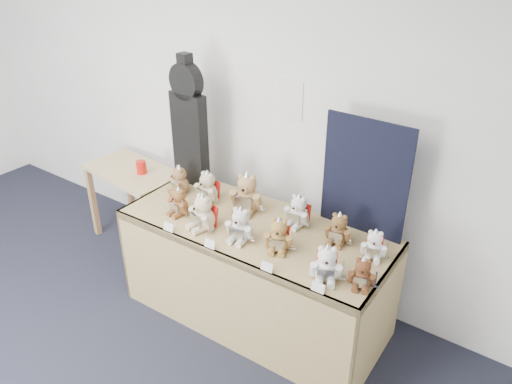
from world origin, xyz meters
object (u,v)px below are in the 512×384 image
Objects in this scene: teddy_front_right at (279,236)px; teddy_back_left at (207,188)px; teddy_front_end at (362,274)px; teddy_front_far_right at (326,265)px; teddy_front_left at (203,213)px; teddy_back_right at (339,230)px; teddy_back_far_left at (179,181)px; side_table at (134,182)px; display_table at (249,251)px; guitar_case at (189,123)px; teddy_back_centre_right at (298,212)px; teddy_back_centre_left at (247,194)px; teddy_front_far_left at (179,202)px; teddy_back_end at (374,246)px; red_cup at (141,167)px; teddy_front_centre at (240,226)px.

teddy_back_left reaches higher than teddy_front_right.
teddy_back_left is at bearing 150.90° from teddy_front_end.
teddy_back_left is at bearing 139.06° from teddy_front_far_right.
teddy_front_left is 1.19× the size of teddy_back_right.
teddy_front_right is at bearing 22.22° from teddy_back_far_left.
side_table is 3.65× the size of teddy_front_right.
guitar_case is at bearing 155.87° from display_table.
teddy_back_centre_right is (0.51, 0.42, -0.01)m from teddy_front_left.
teddy_back_centre_left reaches higher than teddy_back_left.
teddy_front_left reaches higher than teddy_front_right.
teddy_front_far_right is at bearing -5.40° from side_table.
teddy_front_far_left is at bearing -16.21° from side_table.
teddy_back_far_left reaches higher than teddy_back_right.
teddy_back_right is (1.39, -0.11, -0.42)m from guitar_case.
teddy_back_end is (0.60, -0.06, -0.01)m from teddy_back_centre_right.
teddy_front_left is (1.10, -0.44, 0.12)m from red_cup.
red_cup is at bearing 174.65° from teddy_front_left.
red_cup is at bearing 171.01° from teddy_back_right.
teddy_back_centre_right is at bearing 48.14° from display_table.
teddy_front_far_right is at bearing -11.19° from teddy_front_centre.
teddy_front_left reaches higher than teddy_back_far_left.
display_table is 0.94m from teddy_front_end.
guitar_case reaches higher than teddy_front_far_left.
teddy_back_centre_right is 1.17× the size of teddy_back_end.
side_table is at bearing 176.68° from teddy_front_left.
teddy_front_far_left is at bearing -171.01° from display_table.
teddy_back_right is (0.85, 0.39, -0.02)m from teddy_front_left.
guitar_case is 0.83m from teddy_front_left.
display_table is at bearing 22.75° from teddy_back_far_left.
teddy_front_centre is 0.88m from teddy_back_end.
teddy_back_right is at bearing 8.51° from teddy_back_left.
side_table is 0.99m from guitar_case.
guitar_case is 4.78× the size of teddy_front_end.
teddy_back_end is (2.22, -0.08, 0.09)m from red_cup.
teddy_front_right reaches higher than side_table.
teddy_front_centre is (0.84, -0.46, -0.41)m from guitar_case.
teddy_front_centre reaches higher than teddy_front_right.
teddy_front_end is at bearing -9.70° from red_cup.
side_table is 2.84× the size of teddy_back_centre_left.
teddy_back_far_left is at bearing 153.34° from teddy_front_end.
teddy_front_right reaches higher than red_cup.
teddy_back_centre_right is (1.06, -0.07, -0.41)m from guitar_case.
teddy_front_far_right reaches higher than side_table.
red_cup is at bearing 151.78° from teddy_front_end.
side_table is 8.21× the size of red_cup.
guitar_case reaches higher than teddy_front_end.
teddy_back_far_left is (-1.47, 0.30, -0.00)m from teddy_front_far_right.
guitar_case reaches higher than teddy_back_centre_right.
teddy_back_right reaches higher than side_table.
teddy_back_right is at bearing 4.72° from side_table.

